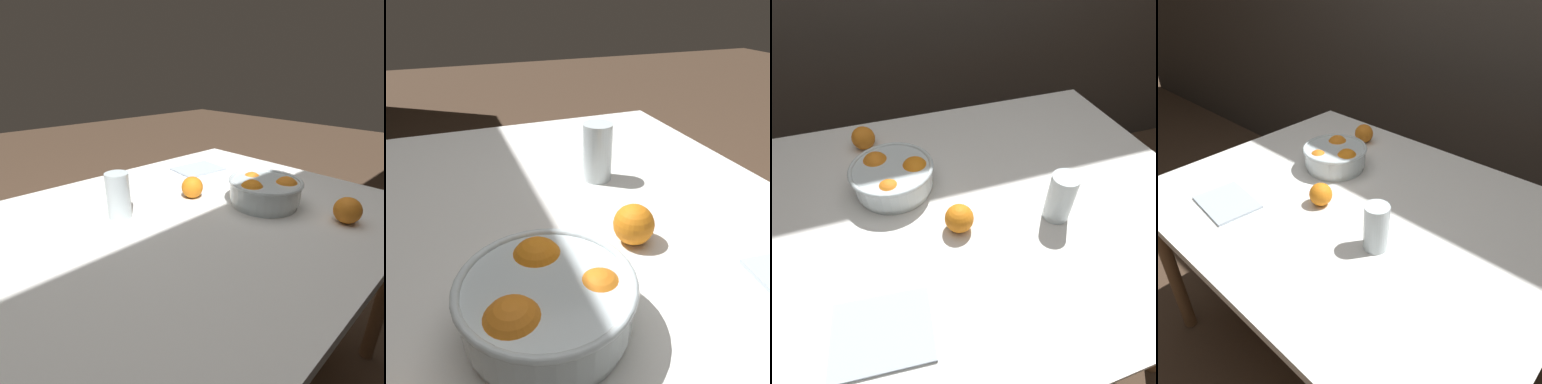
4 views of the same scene
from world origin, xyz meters
The scene contains 7 objects.
ground_plane centered at (0.00, 0.00, 0.00)m, with size 12.00×12.00×0.00m, color #4C3828.
dining_table centered at (0.00, 0.00, 0.65)m, with size 1.31×1.03×0.71m.
fruit_bowl centered at (-0.22, 0.11, 0.76)m, with size 0.24×0.24×0.10m.
juice_glass centered at (0.18, -0.13, 0.78)m, with size 0.07×0.07×0.14m.
orange_loose_near_bowl centered at (-0.08, -0.09, 0.75)m, with size 0.08×0.08×0.08m, color orange.
orange_loose_front centered at (-0.29, 0.35, 0.75)m, with size 0.08×0.08×0.08m, color orange.
napkin centered at (-0.31, -0.30, 0.72)m, with size 0.20×0.15×0.01m, color silver.
Camera 3 is at (-0.23, -0.57, 1.33)m, focal length 28.00 mm.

